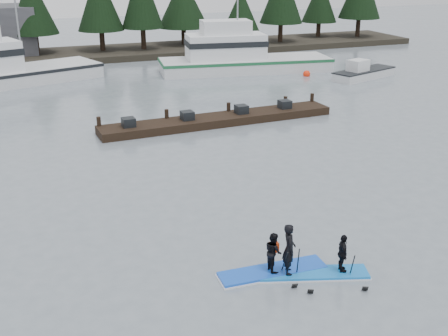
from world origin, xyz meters
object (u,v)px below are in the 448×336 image
object	(u,v)px
floating_dock	(219,120)
paddleboard_duo	(312,258)
fishing_boat_medium	(241,64)
paddleboard_solo	(273,261)

from	to	relation	value
floating_dock	paddleboard_duo	bearing A→B (deg)	-103.43
fishing_boat_medium	paddleboard_duo	world-z (taller)	fishing_boat_medium
floating_dock	paddleboard_solo	bearing A→B (deg)	-107.36
fishing_boat_medium	floating_dock	bearing A→B (deg)	-108.73
fishing_boat_medium	paddleboard_solo	xyz separation A→B (m)	(-11.80, -30.72, -0.18)
paddleboard_solo	paddleboard_duo	world-z (taller)	paddleboard_duo
fishing_boat_medium	paddleboard_solo	world-z (taller)	fishing_boat_medium
floating_dock	fishing_boat_medium	bearing A→B (deg)	60.12
floating_dock	paddleboard_duo	distance (m)	17.30
floating_dock	paddleboard_duo	world-z (taller)	paddleboard_duo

